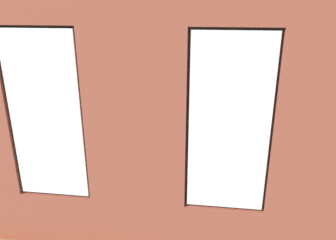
# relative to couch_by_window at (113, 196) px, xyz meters

# --- Properties ---
(ground_plane) EXTENTS (6.88, 6.36, 0.10)m
(ground_plane) POSITION_rel_couch_by_window_xyz_m (-0.54, -2.15, -0.38)
(ground_plane) COLOR brown
(brick_wall_with_windows) EXTENTS (6.28, 0.30, 3.09)m
(brick_wall_with_windows) POSITION_rel_couch_by_window_xyz_m (-0.54, 0.65, 1.17)
(brick_wall_with_windows) COLOR brown
(brick_wall_with_windows) RESTS_ON ground_plane
(white_wall_right) EXTENTS (0.10, 5.36, 3.09)m
(white_wall_right) POSITION_rel_couch_by_window_xyz_m (2.55, -1.95, 1.21)
(white_wall_right) COLOR white
(white_wall_right) RESTS_ON ground_plane
(couch_by_window) EXTENTS (1.95, 0.87, 0.80)m
(couch_by_window) POSITION_rel_couch_by_window_xyz_m (0.00, 0.00, 0.00)
(couch_by_window) COLOR black
(couch_by_window) RESTS_ON ground_plane
(couch_left) EXTENTS (0.99, 1.78, 0.80)m
(couch_left) POSITION_rel_couch_by_window_xyz_m (-2.98, -2.10, 0.00)
(couch_left) COLOR black
(couch_left) RESTS_ON ground_plane
(coffee_table) EXTENTS (1.31, 0.89, 0.40)m
(coffee_table) POSITION_rel_couch_by_window_xyz_m (-0.73, -2.08, 0.03)
(coffee_table) COLOR olive
(coffee_table) RESTS_ON ground_plane
(cup_ceramic) EXTENTS (0.09, 0.09, 0.11)m
(cup_ceramic) POSITION_rel_couch_by_window_xyz_m (-0.73, -2.08, 0.13)
(cup_ceramic) COLOR #B23D38
(cup_ceramic) RESTS_ON coffee_table
(candle_jar) EXTENTS (0.08, 0.08, 0.12)m
(candle_jar) POSITION_rel_couch_by_window_xyz_m (-0.82, -1.95, 0.14)
(candle_jar) COLOR #B7333D
(candle_jar) RESTS_ON coffee_table
(table_plant_small) EXTENTS (0.15, 0.15, 0.25)m
(table_plant_small) POSITION_rel_couch_by_window_xyz_m (-0.56, -2.19, 0.21)
(table_plant_small) COLOR gray
(table_plant_small) RESTS_ON coffee_table
(remote_black) EXTENTS (0.13, 0.17, 0.02)m
(remote_black) POSITION_rel_couch_by_window_xyz_m (-0.33, -1.95, 0.09)
(remote_black) COLOR black
(remote_black) RESTS_ON coffee_table
(media_console) EXTENTS (1.03, 0.42, 0.52)m
(media_console) POSITION_rel_couch_by_window_xyz_m (2.25, -1.75, -0.07)
(media_console) COLOR black
(media_console) RESTS_ON ground_plane
(tv_flatscreen) EXTENTS (1.01, 0.20, 0.70)m
(tv_flatscreen) POSITION_rel_couch_by_window_xyz_m (2.25, -1.75, 0.54)
(tv_flatscreen) COLOR black
(tv_flatscreen) RESTS_ON media_console
(papasan_chair) EXTENTS (1.02, 1.02, 0.66)m
(papasan_chair) POSITION_rel_couch_by_window_xyz_m (-0.24, -4.10, 0.10)
(papasan_chair) COLOR olive
(papasan_chair) RESTS_ON ground_plane
(potted_plant_corner_near_left) EXTENTS (0.92, 0.90, 1.23)m
(potted_plant_corner_near_left) POSITION_rel_couch_by_window_xyz_m (-3.12, -4.34, 0.38)
(potted_plant_corner_near_left) COLOR #47423D
(potted_plant_corner_near_left) RESTS_ON ground_plane
(potted_plant_mid_room_small) EXTENTS (0.26, 0.26, 0.51)m
(potted_plant_mid_room_small) POSITION_rel_couch_by_window_xyz_m (-1.49, -2.67, -0.02)
(potted_plant_mid_room_small) COLOR beige
(potted_plant_mid_room_small) RESTS_ON ground_plane
(potted_plant_by_left_couch) EXTENTS (0.24, 0.24, 0.46)m
(potted_plant_by_left_couch) POSITION_rel_couch_by_window_xyz_m (-2.58, -3.41, -0.04)
(potted_plant_by_left_couch) COLOR #47423D
(potted_plant_by_left_couch) RESTS_ON ground_plane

